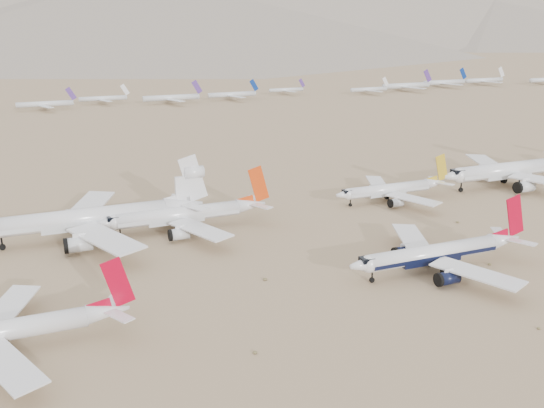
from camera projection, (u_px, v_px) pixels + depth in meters
The scene contains 10 objects.
ground at pixel (410, 283), 139.51m from camera, with size 7000.00×7000.00×0.00m, color olive.
main_airliner at pixel (440, 252), 145.44m from camera, with size 47.40×46.29×16.73m.
second_airliner at pixel (6, 331), 109.40m from camera, with size 43.97×42.98×15.59m.
row2_navy_widebody at pixel (514, 170), 219.70m from camera, with size 59.64×58.32×21.22m.
row2_gold_tail at pixel (393, 189), 201.26m from camera, with size 40.87×39.97×14.55m.
row2_orange_tail at pixel (186, 214), 173.23m from camera, with size 47.76×46.73×17.04m.
row2_white_trijet at pixel (97, 217), 166.73m from camera, with size 60.50×59.12×21.44m.
distant_storage_row at pixel (229, 94), 452.55m from camera, with size 668.42×57.44×15.26m.
foothills at pixel (319, 14), 1283.90m from camera, with size 4637.50×1395.00×155.00m.
desert_scrub at pixel (529, 342), 113.54m from camera, with size 261.14×121.67×0.63m.
Camera 1 is at (-78.38, -106.12, 58.44)m, focal length 40.00 mm.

